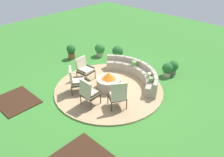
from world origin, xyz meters
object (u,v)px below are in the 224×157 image
potted_plant_1 (71,51)px  potted_plant_3 (118,52)px  lounge_chair_front_right (75,80)px  fire_pit (109,82)px  lounge_chair_front_left (84,68)px  lounge_chair_back_left (88,92)px  potted_plant_2 (100,49)px  potted_plant_0 (173,67)px  curved_stone_bench (137,73)px  potted_plant_4 (168,69)px  lounge_chair_back_right (118,95)px

potted_plant_1 → potted_plant_3: bearing=40.7°
lounge_chair_front_right → potted_plant_3: bearing=141.7°
fire_pit → lounge_chair_front_right: 1.38m
lounge_chair_front_left → lounge_chair_front_right: (0.55, -0.92, 0.03)m
fire_pit → lounge_chair_back_left: (0.26, -1.33, 0.28)m
fire_pit → potted_plant_2: bearing=142.3°
potted_plant_1 → potted_plant_3: size_ratio=1.03×
potted_plant_0 → potted_plant_3: size_ratio=0.93×
potted_plant_2 → curved_stone_bench: bearing=-11.4°
fire_pit → potted_plant_4: size_ratio=1.53×
lounge_chair_front_right → lounge_chair_back_right: size_ratio=0.98×
lounge_chair_front_left → potted_plant_3: (-0.35, 2.58, -0.18)m
curved_stone_bench → lounge_chair_back_left: 2.81m
potted_plant_4 → lounge_chair_back_right: bearing=-90.2°
curved_stone_bench → lounge_chair_front_right: lounge_chair_front_right is taller
lounge_chair_back_left → potted_plant_0: bearing=72.2°
lounge_chair_back_right → potted_plant_2: (-3.83, 2.78, -0.24)m
lounge_chair_front_right → lounge_chair_back_right: (1.94, 0.39, 0.01)m
curved_stone_bench → potted_plant_0: 1.78m
potted_plant_0 → potted_plant_4: size_ratio=1.06×
curved_stone_bench → lounge_chair_back_left: size_ratio=2.92×
potted_plant_4 → curved_stone_bench: bearing=-124.9°
potted_plant_3 → lounge_chair_back_right: bearing=-47.7°
lounge_chair_front_left → lounge_chair_back_right: size_ratio=0.87×
curved_stone_bench → lounge_chair_back_left: lounge_chair_back_left is taller
lounge_chair_front_left → potted_plant_1: size_ratio=1.27×
lounge_chair_front_right → potted_plant_0: (2.07, 4.06, -0.23)m
lounge_chair_front_left → potted_plant_2: (-1.34, 2.24, -0.20)m
lounge_chair_back_left → potted_plant_3: bearing=113.1°
lounge_chair_back_left → potted_plant_2: (-2.93, 3.40, -0.24)m
lounge_chair_front_right → potted_plant_2: (-1.89, 3.17, -0.23)m
fire_pit → lounge_chair_back_right: (1.15, -0.71, 0.28)m
curved_stone_bench → lounge_chair_front_right: size_ratio=3.00×
potted_plant_3 → potted_plant_4: potted_plant_3 is taller
lounge_chair_front_left → lounge_chair_back_left: 1.97m
lounge_chair_front_right → potted_plant_2: size_ratio=1.55×
curved_stone_bench → potted_plant_4: 1.48m
potted_plant_3 → potted_plant_4: bearing=5.6°
curved_stone_bench → potted_plant_0: curved_stone_bench is taller
lounge_chair_front_left → potted_plant_4: 3.80m
potted_plant_1 → potted_plant_0: bearing=24.1°
fire_pit → potted_plant_1: 3.63m
potted_plant_1 → potted_plant_3: (1.86, 1.60, -0.01)m
lounge_chair_back_right → potted_plant_0: 3.68m
lounge_chair_front_left → lounge_chair_front_right: 1.07m
potted_plant_1 → potted_plant_4: (4.71, 1.88, -0.07)m
lounge_chair_front_left → potted_plant_2: 2.62m
potted_plant_3 → potted_plant_4: 2.86m
lounge_chair_back_left → potted_plant_1: (-3.80, 2.13, -0.21)m
fire_pit → potted_plant_3: fire_pit is taller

